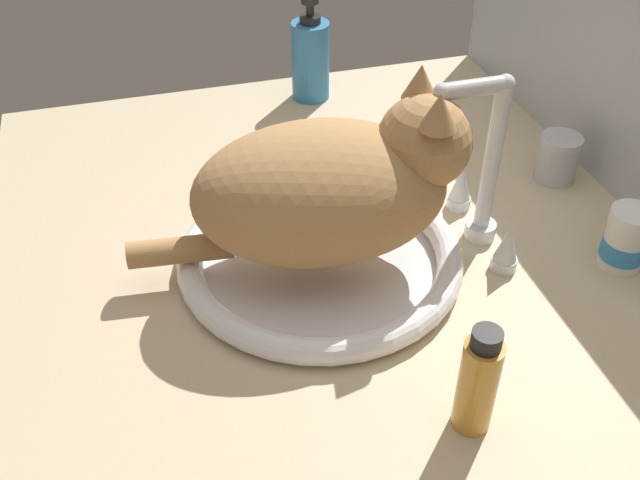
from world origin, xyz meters
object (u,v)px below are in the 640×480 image
metal_jar (558,158)px  soap_pump_bottle (310,59)px  amber_bottle (478,382)px  sink_basin (320,256)px  faucet (484,181)px  pill_bottle (626,241)px  cat (338,186)px

metal_jar → soap_pump_bottle: bearing=-141.1°
amber_bottle → metal_jar: bearing=140.4°
sink_basin → amber_bottle: amber_bottle is taller
faucet → pill_bottle: (9.82, 14.76, -4.98)cm
faucet → amber_bottle: 29.82cm
faucet → metal_jar: bearing=119.1°
faucet → pill_bottle: size_ratio=2.82×
cat → sink_basin: bearing=-95.9°
sink_basin → metal_jar: bearing=104.0°
cat → soap_pump_bottle: bearing=168.9°
cat → amber_bottle: cat is taller
cat → soap_pump_bottle: cat is taller
faucet → pill_bottle: 18.41cm
metal_jar → sink_basin: bearing=-76.0°
sink_basin → metal_jar: 38.73cm
amber_bottle → metal_jar: (-36.05, 29.78, -2.50)cm
sink_basin → pill_bottle: bearing=74.5°
cat → pill_bottle: size_ratio=4.98×
cat → soap_pump_bottle: (-43.11, 8.47, -4.74)cm
soap_pump_bottle → metal_jar: 43.22cm
amber_bottle → sink_basin: bearing=-163.8°
faucet → cat: bearing=-89.4°
sink_basin → faucet: faucet is taller
cat → pill_bottle: bearing=74.0°
metal_jar → pill_bottle: bearing=-6.0°
amber_bottle → metal_jar: size_ratio=1.84×
sink_basin → amber_bottle: 28.15cm
pill_bottle → amber_bottle: size_ratio=0.64×
cat → amber_bottle: 27.69cm
faucet → cat: (0.21, -18.72, 2.93)cm
soap_pump_bottle → metal_jar: (33.54, 27.03, -3.50)cm
faucet → soap_pump_bottle: 44.14cm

